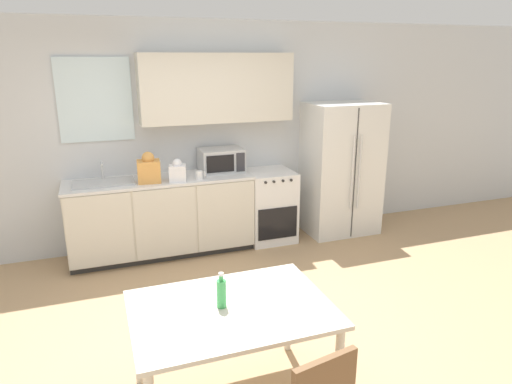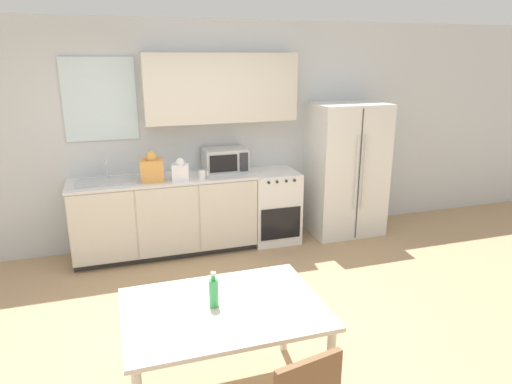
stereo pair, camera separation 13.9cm
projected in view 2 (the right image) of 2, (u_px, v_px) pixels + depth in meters
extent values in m
plane|color=tan|center=(225.00, 327.00, 4.01)|extent=(12.00, 12.00, 0.00)
cube|color=silver|center=(181.00, 136.00, 5.54)|extent=(12.00, 0.06, 2.70)
cube|color=silver|center=(100.00, 99.00, 5.11)|extent=(0.80, 0.04, 0.92)
cube|color=beige|center=(221.00, 88.00, 5.34)|extent=(1.80, 0.32, 0.79)
cube|color=#333333|center=(167.00, 248.00, 5.56)|extent=(2.10, 0.55, 0.08)
cube|color=beige|center=(165.00, 214.00, 5.40)|extent=(2.10, 0.61, 0.82)
cube|color=beige|center=(103.00, 229.00, 4.91)|extent=(0.68, 0.01, 0.80)
cube|color=beige|center=(169.00, 222.00, 5.12)|extent=(0.68, 0.01, 0.80)
cube|color=beige|center=(229.00, 216.00, 5.32)|extent=(0.68, 0.01, 0.80)
cube|color=silver|center=(163.00, 179.00, 5.28)|extent=(2.13, 0.63, 0.03)
cube|color=white|center=(273.00, 206.00, 5.82)|extent=(0.59, 0.60, 0.90)
cube|color=black|center=(281.00, 224.00, 5.58)|extent=(0.51, 0.01, 0.40)
cylinder|color=#262626|center=(269.00, 183.00, 5.37)|extent=(0.03, 0.02, 0.03)
cylinder|color=#262626|center=(277.00, 182.00, 5.40)|extent=(0.03, 0.02, 0.03)
cylinder|color=#262626|center=(286.00, 181.00, 5.43)|extent=(0.03, 0.02, 0.03)
cylinder|color=#262626|center=(295.00, 180.00, 5.47)|extent=(0.03, 0.02, 0.03)
cube|color=silver|center=(346.00, 170.00, 5.96)|extent=(0.93, 0.67, 1.71)
cube|color=#3F3F3F|center=(359.00, 176.00, 5.65)|extent=(0.01, 0.01, 1.65)
cylinder|color=silver|center=(357.00, 174.00, 5.61)|extent=(0.02, 0.02, 0.94)
cylinder|color=silver|center=(364.00, 173.00, 5.64)|extent=(0.02, 0.02, 0.94)
cube|color=#B7BABC|center=(107.00, 181.00, 5.09)|extent=(0.66, 0.39, 0.02)
cylinder|color=silver|center=(106.00, 169.00, 5.20)|extent=(0.02, 0.02, 0.20)
cylinder|color=silver|center=(106.00, 162.00, 5.11)|extent=(0.02, 0.14, 0.02)
cube|color=#B7BABC|center=(225.00, 160.00, 5.54)|extent=(0.52, 0.37, 0.28)
cube|color=black|center=(224.00, 164.00, 5.35)|extent=(0.33, 0.01, 0.20)
cube|color=#2D2D33|center=(244.00, 162.00, 5.42)|extent=(0.10, 0.01, 0.22)
cylinder|color=white|center=(202.00, 175.00, 5.21)|extent=(0.08, 0.08, 0.10)
torus|color=white|center=(207.00, 174.00, 5.23)|extent=(0.02, 0.07, 0.07)
cube|color=#DB994C|center=(152.00, 171.00, 5.10)|extent=(0.27, 0.23, 0.24)
sphere|color=#DB994C|center=(151.00, 157.00, 5.05)|extent=(0.15, 0.15, 0.14)
cube|color=white|center=(181.00, 172.00, 5.14)|extent=(0.21, 0.19, 0.18)
sphere|color=white|center=(180.00, 163.00, 5.11)|extent=(0.12, 0.12, 0.10)
cube|color=beige|center=(224.00, 309.00, 2.97)|extent=(1.29, 0.92, 0.03)
cylinder|color=beige|center=(330.00, 376.00, 2.88)|extent=(0.06, 0.06, 0.69)
cylinder|color=beige|center=(132.00, 338.00, 3.26)|extent=(0.06, 0.06, 0.69)
cylinder|color=beige|center=(284.00, 311.00, 3.60)|extent=(0.06, 0.06, 0.69)
cylinder|color=#3FB259|center=(214.00, 293.00, 2.94)|extent=(0.06, 0.06, 0.19)
cylinder|color=#3FB259|center=(213.00, 277.00, 2.91)|extent=(0.03, 0.03, 0.04)
cylinder|color=white|center=(213.00, 274.00, 2.90)|extent=(0.03, 0.03, 0.02)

